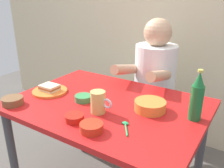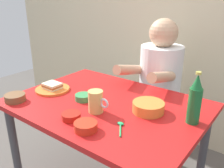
{
  "view_description": "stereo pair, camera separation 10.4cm",
  "coord_description": "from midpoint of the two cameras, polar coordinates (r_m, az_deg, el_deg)",
  "views": [
    {
      "loc": [
        0.7,
        -1.05,
        1.34
      ],
      "look_at": [
        0.0,
        0.05,
        0.84
      ],
      "focal_mm": 38.42,
      "sensor_mm": 36.0,
      "label": 1
    },
    {
      "loc": [
        0.79,
        -0.99,
        1.34
      ],
      "look_at": [
        0.0,
        0.05,
        0.84
      ],
      "focal_mm": 38.42,
      "sensor_mm": 36.0,
      "label": 2
    }
  ],
  "objects": [
    {
      "name": "sambal_bowl_red",
      "position": [
        1.22,
        -7.3,
        -7.61
      ],
      "size": [
        0.1,
        0.1,
        0.03
      ],
      "color": "#B21E14",
      "rests_on": "dining_table"
    },
    {
      "name": "soup_bowl_orange",
      "position": [
        1.3,
        10.92,
        -5.34
      ],
      "size": [
        0.17,
        0.17,
        0.05
      ],
      "color": "orange",
      "rests_on": "dining_table"
    },
    {
      "name": "dip_bowl_green",
      "position": [
        1.43,
        -4.75,
        -3.12
      ],
      "size": [
        0.1,
        0.1,
        0.03
      ],
      "color": "#388C4C",
      "rests_on": "dining_table"
    },
    {
      "name": "sandwich",
      "position": [
        1.59,
        -12.24,
        -0.43
      ],
      "size": [
        0.11,
        0.09,
        0.04
      ],
      "color": "beige",
      "rests_on": "plate_orange"
    },
    {
      "name": "dining_table",
      "position": [
        1.44,
        0.86,
        -7.81
      ],
      "size": [
        1.1,
        0.8,
        0.74
      ],
      "color": "red",
      "rests_on": "ground"
    },
    {
      "name": "plate_orange",
      "position": [
        1.6,
        -12.17,
        -1.27
      ],
      "size": [
        0.22,
        0.22,
        0.01
      ],
      "primitive_type": "cylinder",
      "color": "orange",
      "rests_on": "dining_table"
    },
    {
      "name": "beer_bottle",
      "position": [
        1.22,
        21.45,
        -3.7
      ],
      "size": [
        0.06,
        0.06,
        0.26
      ],
      "color": "#19602D",
      "rests_on": "dining_table"
    },
    {
      "name": "beer_mug",
      "position": [
        1.27,
        -1.48,
        -4.25
      ],
      "size": [
        0.13,
        0.08,
        0.12
      ],
      "color": "#D1BC66",
      "rests_on": "dining_table"
    },
    {
      "name": "spoon",
      "position": [
        1.16,
        4.64,
        -9.99
      ],
      "size": [
        0.08,
        0.1,
        0.01
      ],
      "color": "#26A559",
      "rests_on": "dining_table"
    },
    {
      "name": "stool",
      "position": [
        2.05,
        12.1,
        -8.42
      ],
      "size": [
        0.34,
        0.34,
        0.45
      ],
      "color": "#4C4C51",
      "rests_on": "ground"
    },
    {
      "name": "person_seated",
      "position": [
        1.88,
        12.91,
        2.61
      ],
      "size": [
        0.33,
        0.56,
        0.72
      ],
      "color": "white",
      "rests_on": "stool"
    },
    {
      "name": "sauce_bowl_chili",
      "position": [
        1.12,
        -3.63,
        -9.99
      ],
      "size": [
        0.11,
        0.11,
        0.04
      ],
      "color": "red",
      "rests_on": "dining_table"
    },
    {
      "name": "condiment_bowl_brown",
      "position": [
        1.5,
        -20.27,
        -3.03
      ],
      "size": [
        0.12,
        0.12,
        0.04
      ],
      "color": "brown",
      "rests_on": "dining_table"
    }
  ]
}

